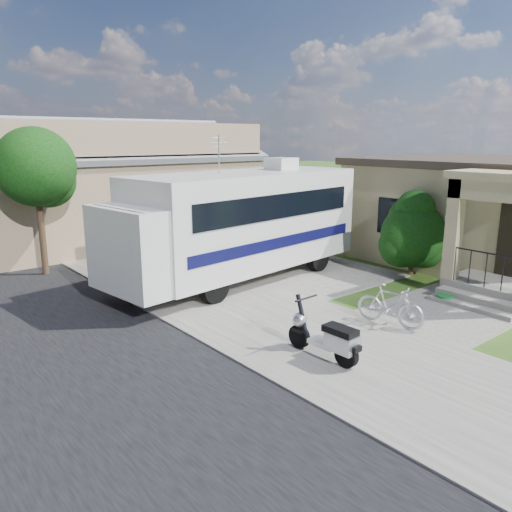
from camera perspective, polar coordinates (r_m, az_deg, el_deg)
ground at (r=11.72m, az=9.80°, el=-8.04°), size 120.00×120.00×0.00m
sidewalk_slab at (r=19.03m, az=-15.70°, el=0.10°), size 4.00×80.00×0.06m
driveway_slab at (r=15.75m, az=1.00°, el=-2.14°), size 7.00×6.00×0.05m
walk_slab at (r=13.53m, az=21.46°, el=-5.73°), size 4.00×3.00×0.05m
house at (r=19.36m, az=24.27°, el=4.90°), size 9.47×7.80×3.54m
warehouse at (r=22.72m, az=-17.82°, el=7.07°), size 12.50×8.40×5.04m
street_tree_a at (r=16.78m, az=-23.58°, el=8.90°), size 2.44×2.40×4.58m
motorhome at (r=14.86m, az=-1.99°, el=4.03°), size 8.55×3.58×4.25m
shrub at (r=16.22m, az=17.48°, el=2.61°), size 2.20×2.10×2.70m
scooter at (r=9.79m, az=8.12°, el=-9.20°), size 0.60×1.73×1.14m
bicycle at (r=11.78m, az=15.06°, el=-5.71°), size 0.76×1.66×0.96m
garden_hose at (r=14.05m, az=20.77°, el=-4.67°), size 0.43×0.43×0.19m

